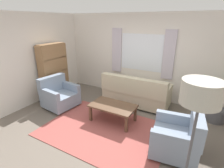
% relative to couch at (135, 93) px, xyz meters
% --- Properties ---
extents(ground_plane, '(6.24, 6.24, 0.00)m').
position_rel_couch_xyz_m(ground_plane, '(-0.12, -1.54, -0.37)').
color(ground_plane, '#6B6056').
extents(wall_back, '(5.32, 0.12, 2.60)m').
position_rel_couch_xyz_m(wall_back, '(-0.12, 0.72, 0.93)').
color(wall_back, silver).
rests_on(wall_back, ground_plane).
extents(wall_left, '(0.12, 4.40, 2.60)m').
position_rel_couch_xyz_m(wall_left, '(-2.78, -1.54, 0.93)').
color(wall_left, silver).
rests_on(wall_left, ground_plane).
extents(window_with_curtains, '(1.98, 0.07, 1.40)m').
position_rel_couch_xyz_m(window_with_curtains, '(-0.12, 0.63, 1.08)').
color(window_with_curtains, white).
extents(area_rug, '(2.76, 1.95, 0.01)m').
position_rel_couch_xyz_m(area_rug, '(-0.12, -1.54, -0.36)').
color(area_rug, '#9E4C47').
rests_on(area_rug, ground_plane).
extents(couch, '(1.90, 0.82, 0.92)m').
position_rel_couch_xyz_m(couch, '(0.00, 0.00, 0.00)').
color(couch, '#BCB293').
rests_on(couch, ground_plane).
extents(armchair_left, '(0.91, 0.93, 0.88)m').
position_rel_couch_xyz_m(armchair_left, '(-1.88, -1.18, -0.01)').
color(armchair_left, gray).
rests_on(armchair_left, ground_plane).
extents(armchair_right, '(0.92, 0.94, 0.88)m').
position_rel_couch_xyz_m(armchair_right, '(1.45, -1.48, -0.01)').
color(armchair_right, gray).
rests_on(armchair_right, ground_plane).
extents(coffee_table, '(1.10, 0.64, 0.44)m').
position_rel_couch_xyz_m(coffee_table, '(-0.15, -1.10, 0.01)').
color(coffee_table, brown).
rests_on(coffee_table, ground_plane).
extents(potted_plant, '(1.08, 0.98, 1.14)m').
position_rel_couch_xyz_m(potted_plant, '(2.08, 0.16, 0.03)').
color(potted_plant, '#56565B').
rests_on(potted_plant, ground_plane).
extents(bookshelf, '(0.30, 0.94, 1.72)m').
position_rel_couch_xyz_m(bookshelf, '(-2.47, -0.69, 0.53)').
color(bookshelf, olive).
rests_on(bookshelf, ground_plane).
extents(standing_lamp, '(0.38, 0.38, 1.86)m').
position_rel_couch_xyz_m(standing_lamp, '(1.67, -2.65, 1.23)').
color(standing_lamp, '#4C4C51').
rests_on(standing_lamp, ground_plane).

